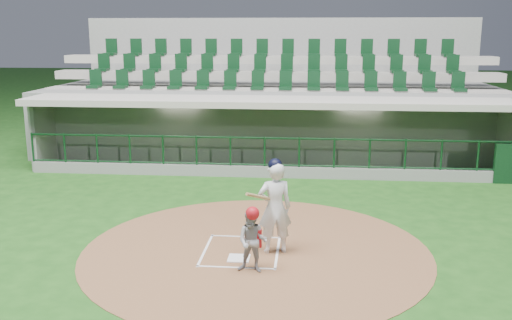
{
  "coord_description": "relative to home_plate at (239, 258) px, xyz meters",
  "views": [
    {
      "loc": [
        1.32,
        -11.29,
        4.42
      ],
      "look_at": [
        0.04,
        2.6,
        1.3
      ],
      "focal_mm": 40.0,
      "sensor_mm": 36.0,
      "label": 1
    }
  ],
  "objects": [
    {
      "name": "ground",
      "position": [
        0.0,
        0.7,
        -0.02
      ],
      "size": [
        120.0,
        120.0,
        0.0
      ],
      "primitive_type": "plane",
      "color": "#184413",
      "rests_on": "ground"
    },
    {
      "name": "home_plate",
      "position": [
        0.0,
        0.0,
        0.0
      ],
      "size": [
        0.43,
        0.43,
        0.02
      ],
      "primitive_type": "cube",
      "color": "white",
      "rests_on": "dirt_circle"
    },
    {
      "name": "catcher",
      "position": [
        0.33,
        -0.58,
        0.62
      ],
      "size": [
        0.64,
        0.52,
        1.28
      ],
      "color": "#949499",
      "rests_on": "dirt_circle"
    },
    {
      "name": "dugout_structure",
      "position": [
        0.02,
        8.52,
        0.94
      ],
      "size": [
        16.4,
        3.7,
        3.0
      ],
      "color": "gray",
      "rests_on": "ground"
    },
    {
      "name": "batter",
      "position": [
        0.69,
        0.43,
        0.97
      ],
      "size": [
        0.93,
        0.95,
        1.97
      ],
      "color": "silver",
      "rests_on": "dirt_circle"
    },
    {
      "name": "batter_box_chalk",
      "position": [
        0.0,
        0.4,
        -0.0
      ],
      "size": [
        1.55,
        1.8,
        0.01
      ],
      "color": "white",
      "rests_on": "ground"
    },
    {
      "name": "dirt_circle",
      "position": [
        0.3,
        0.5,
        -0.02
      ],
      "size": [
        7.2,
        7.2,
        0.01
      ],
      "primitive_type": "cylinder",
      "color": "brown",
      "rests_on": "ground"
    },
    {
      "name": "seating_deck",
      "position": [
        0.0,
        11.61,
        1.4
      ],
      "size": [
        17.0,
        6.72,
        5.15
      ],
      "color": "slate",
      "rests_on": "ground"
    }
  ]
}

